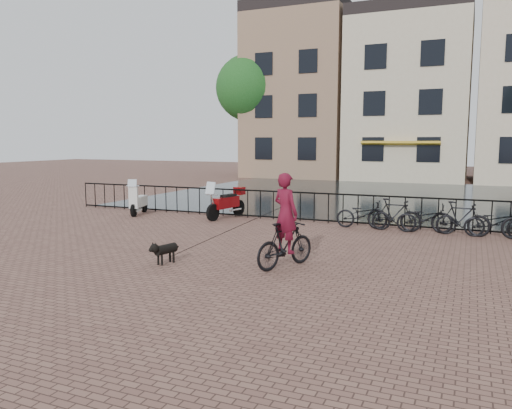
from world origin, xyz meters
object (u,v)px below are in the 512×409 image
at_px(scooter, 139,196).
at_px(cyclist, 285,226).
at_px(motorcycle, 226,199).
at_px(dog, 166,252).

bearing_deg(scooter, cyclist, -51.79).
distance_m(cyclist, motorcycle, 7.19).
xyz_separation_m(cyclist, motorcycle, (-4.35, 5.72, -0.23)).
height_order(dog, motorcycle, motorcycle).
relative_size(motorcycle, scooter, 1.27).
height_order(cyclist, motorcycle, cyclist).
distance_m(cyclist, dog, 2.80).
distance_m(dog, motorcycle, 6.72).
distance_m(cyclist, scooter, 9.43).
bearing_deg(motorcycle, scooter, -161.16).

